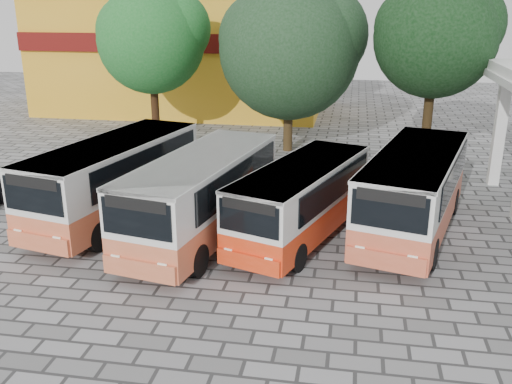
% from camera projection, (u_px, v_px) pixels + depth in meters
% --- Properties ---
extents(ground, '(90.00, 90.00, 0.00)m').
position_uv_depth(ground, '(293.00, 276.00, 17.10)').
color(ground, slate).
rests_on(ground, ground).
extents(shophouse_block, '(20.40, 10.40, 8.30)m').
position_uv_depth(shophouse_block, '(184.00, 53.00, 41.80)').
color(shophouse_block, gold).
rests_on(shophouse_block, ground).
extents(bus_far_left, '(4.21, 8.65, 2.97)m').
position_uv_depth(bus_far_left, '(115.00, 175.00, 21.01)').
color(bus_far_left, '#D25F39').
rests_on(bus_far_left, ground).
extents(bus_centre_left, '(3.97, 8.48, 2.92)m').
position_uv_depth(bus_centre_left, '(202.00, 192.00, 19.26)').
color(bus_centre_left, '#CA603A').
rests_on(bus_centre_left, ground).
extents(bus_centre_right, '(4.45, 7.75, 2.62)m').
position_uv_depth(bus_centre_right, '(301.00, 197.00, 19.32)').
color(bus_centre_right, red).
rests_on(bus_centre_right, ground).
extents(bus_far_right, '(4.53, 8.65, 2.95)m').
position_uv_depth(bus_far_right, '(414.00, 188.00, 19.68)').
color(bus_far_right, '#C65334').
rests_on(bus_far_right, ground).
extents(tree_left, '(6.32, 6.02, 8.75)m').
position_uv_depth(tree_left, '(152.00, 36.00, 31.81)').
color(tree_left, '#361F0F').
rests_on(tree_left, ground).
extents(tree_middle, '(7.68, 7.31, 9.07)m').
position_uv_depth(tree_middle, '(291.00, 44.00, 29.54)').
color(tree_middle, '#433018').
rests_on(tree_middle, ground).
extents(tree_right, '(5.93, 5.65, 9.07)m').
position_uv_depth(tree_right, '(437.00, 33.00, 26.19)').
color(tree_right, '#332411').
rests_on(tree_right, ground).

